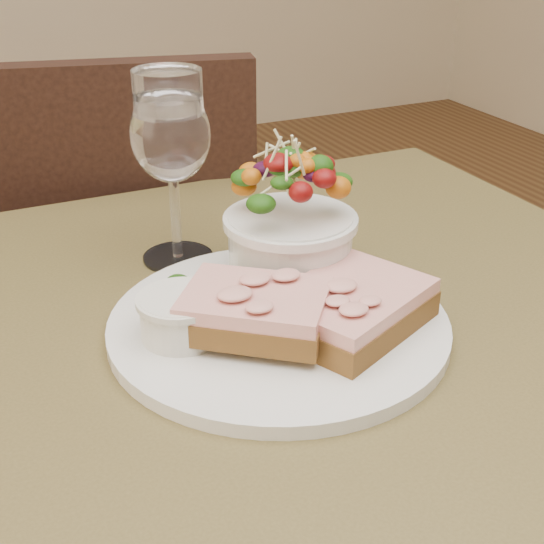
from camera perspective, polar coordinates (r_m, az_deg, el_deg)
name	(u,v)px	position (r m, az deg, el deg)	size (l,w,h in m)	color
cafe_table	(287,447)	(0.68, 1.11, -13.02)	(0.80, 0.80, 0.75)	#4C4320
chair_far	(121,397)	(1.36, -11.32, -9.19)	(0.51, 0.51, 0.90)	black
dinner_plate	(279,325)	(0.64, 0.49, -3.99)	(0.29, 0.29, 0.01)	white
sandwich_front	(351,307)	(0.62, 5.96, -2.67)	(0.15, 0.14, 0.03)	#462912
sandwich_back	(255,310)	(0.60, -1.28, -2.88)	(0.14, 0.14, 0.03)	#462912
ramekin	(181,315)	(0.61, -6.86, -3.20)	(0.07, 0.07, 0.04)	silver
salad_bowl	(290,218)	(0.68, 1.40, 4.12)	(0.11, 0.11, 0.13)	white
garnish	(179,291)	(0.67, -7.00, -1.41)	(0.05, 0.04, 0.02)	#133609
wine_glass	(171,140)	(0.72, -7.63, 9.79)	(0.08, 0.08, 0.18)	white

